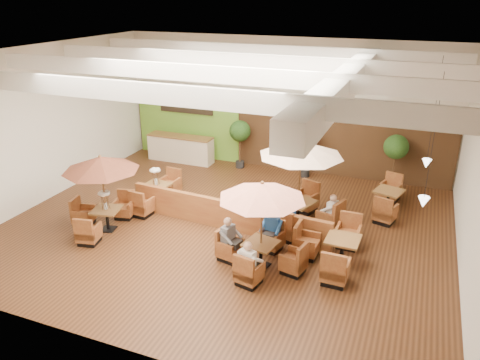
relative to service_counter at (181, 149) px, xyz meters
The scene contains 17 objects.
room 6.78m from the service_counter, 39.88° to the right, with size 14.04×14.00×5.52m.
service_counter is the anchor object (origin of this frame).
booth_divider 6.86m from the service_counter, 49.43° to the right, with size 7.01×0.18×0.97m, color brown.
table_0 6.88m from the service_counter, 82.38° to the right, with size 2.48×2.59×2.56m.
table_1 9.38m from the service_counter, 47.90° to the right, with size 2.61×2.61×2.57m.
table_2 7.81m from the service_counter, 31.90° to the right, with size 3.01×3.01×2.90m.
table_3 4.66m from the service_counter, 72.19° to the right, with size 0.94×2.63×1.55m.
table_4 9.98m from the service_counter, 36.57° to the right, with size 1.83×2.72×1.02m.
table_5 9.38m from the service_counter, 11.80° to the right, with size 1.08×2.75×0.98m.
topiary_0 2.96m from the service_counter, ahead, with size 0.90×0.90×2.10m.
topiary_1 5.78m from the service_counter, ahead, with size 0.93×0.93×2.16m.
topiary_2 9.20m from the service_counter, ahead, with size 0.93×0.93×2.17m.
diner_0 10.02m from the service_counter, 51.50° to the right, with size 0.45×0.41×0.82m.
diner_1 8.63m from the service_counter, 43.71° to the right, with size 0.43×0.35×0.86m.
diner_2 8.70m from the service_counter, 52.50° to the right, with size 0.40×0.46×0.85m.
diner_3 8.31m from the service_counter, 38.13° to the right, with size 0.47×0.45×0.85m.
diner_4 8.62m from the service_counter, 28.16° to the right, with size 0.40×0.44×0.80m.
Camera 1 is at (5.46, -12.48, 7.18)m, focal length 35.00 mm.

